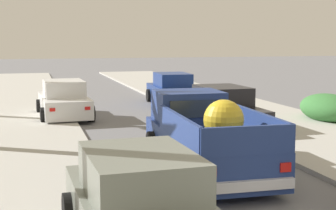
{
  "coord_description": "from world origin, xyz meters",
  "views": [
    {
      "loc": [
        -3.96,
        -4.46,
        3.15
      ],
      "look_at": [
        0.0,
        9.61,
        1.2
      ],
      "focal_mm": 52.42,
      "sensor_mm": 36.0,
      "label": 1
    }
  ],
  "objects_px": {
    "car_left_near": "(64,101)",
    "car_left_far": "(141,208)",
    "car_left_mid": "(223,110)",
    "hedge_bush": "(328,108)",
    "car_right_near": "(172,90)",
    "pickup_truck": "(204,138)"
  },
  "relations": [
    {
      "from": "pickup_truck",
      "to": "car_left_near",
      "type": "bearing_deg",
      "value": 106.49
    },
    {
      "from": "car_right_near",
      "to": "hedge_bush",
      "type": "xyz_separation_m",
      "value": [
        4.27,
        -6.73,
        -0.16
      ]
    },
    {
      "from": "car_left_near",
      "to": "car_left_far",
      "type": "bearing_deg",
      "value": -89.06
    },
    {
      "from": "car_left_mid",
      "to": "car_right_near",
      "type": "bearing_deg",
      "value": 88.19
    },
    {
      "from": "car_left_mid",
      "to": "car_left_far",
      "type": "xyz_separation_m",
      "value": [
        -4.97,
        -9.11,
        0.0
      ]
    },
    {
      "from": "car_left_far",
      "to": "hedge_bush",
      "type": "xyz_separation_m",
      "value": [
        9.47,
        9.51,
        -0.16
      ]
    },
    {
      "from": "car_left_mid",
      "to": "car_left_near",
      "type": "bearing_deg",
      "value": 140.88
    },
    {
      "from": "car_left_near",
      "to": "car_left_far",
      "type": "xyz_separation_m",
      "value": [
        0.22,
        -13.33,
        0.0
      ]
    },
    {
      "from": "car_right_near",
      "to": "car_left_mid",
      "type": "bearing_deg",
      "value": -91.81
    },
    {
      "from": "car_right_near",
      "to": "car_left_mid",
      "type": "relative_size",
      "value": 1.01
    },
    {
      "from": "car_left_mid",
      "to": "car_left_far",
      "type": "height_order",
      "value": "same"
    },
    {
      "from": "pickup_truck",
      "to": "car_left_mid",
      "type": "distance_m",
      "value": 5.52
    },
    {
      "from": "car_left_mid",
      "to": "hedge_bush",
      "type": "height_order",
      "value": "car_left_mid"
    },
    {
      "from": "car_left_mid",
      "to": "hedge_bush",
      "type": "relative_size",
      "value": 1.53
    },
    {
      "from": "car_right_near",
      "to": "car_left_far",
      "type": "distance_m",
      "value": 17.05
    },
    {
      "from": "car_left_near",
      "to": "hedge_bush",
      "type": "bearing_deg",
      "value": -21.54
    },
    {
      "from": "pickup_truck",
      "to": "hedge_bush",
      "type": "bearing_deg",
      "value": 37.36
    },
    {
      "from": "car_left_mid",
      "to": "car_left_far",
      "type": "relative_size",
      "value": 0.99
    },
    {
      "from": "car_left_near",
      "to": "car_left_far",
      "type": "relative_size",
      "value": 1.0
    },
    {
      "from": "car_right_near",
      "to": "car_left_near",
      "type": "bearing_deg",
      "value": -151.76
    },
    {
      "from": "car_left_near",
      "to": "hedge_bush",
      "type": "xyz_separation_m",
      "value": [
        9.68,
        -3.82,
        -0.16
      ]
    },
    {
      "from": "pickup_truck",
      "to": "car_right_near",
      "type": "distance_m",
      "value": 12.36
    }
  ]
}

